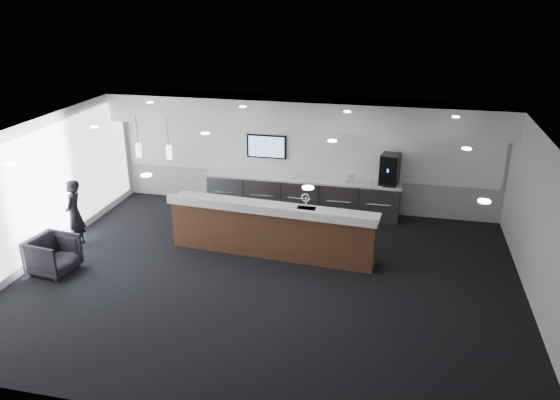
% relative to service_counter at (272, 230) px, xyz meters
% --- Properties ---
extents(ground, '(10.00, 10.00, 0.00)m').
position_rel_service_counter_xyz_m(ground, '(0.19, -1.14, -0.58)').
color(ground, black).
rests_on(ground, ground).
extents(ceiling, '(10.00, 8.00, 0.02)m').
position_rel_service_counter_xyz_m(ceiling, '(0.19, -1.14, 2.42)').
color(ceiling, black).
rests_on(ceiling, back_wall).
extents(back_wall, '(10.00, 0.02, 3.00)m').
position_rel_service_counter_xyz_m(back_wall, '(0.19, 2.86, 0.92)').
color(back_wall, silver).
rests_on(back_wall, ground).
extents(left_wall, '(0.02, 8.00, 3.00)m').
position_rel_service_counter_xyz_m(left_wall, '(-4.81, -1.14, 0.92)').
color(left_wall, silver).
rests_on(left_wall, ground).
extents(right_wall, '(0.02, 8.00, 3.00)m').
position_rel_service_counter_xyz_m(right_wall, '(5.19, -1.14, 0.92)').
color(right_wall, silver).
rests_on(right_wall, ground).
extents(soffit_bulkhead, '(10.00, 0.90, 0.70)m').
position_rel_service_counter_xyz_m(soffit_bulkhead, '(0.19, 2.41, 2.07)').
color(soffit_bulkhead, white).
rests_on(soffit_bulkhead, back_wall).
extents(alcove_panel, '(9.80, 0.06, 1.40)m').
position_rel_service_counter_xyz_m(alcove_panel, '(0.19, 2.83, 1.02)').
color(alcove_panel, white).
rests_on(alcove_panel, back_wall).
extents(window_blinds_wall, '(0.04, 7.36, 2.55)m').
position_rel_service_counter_xyz_m(window_blinds_wall, '(-4.77, -1.14, 0.92)').
color(window_blinds_wall, silver).
rests_on(window_blinds_wall, left_wall).
extents(back_credenza, '(5.06, 0.66, 0.95)m').
position_rel_service_counter_xyz_m(back_credenza, '(0.19, 2.50, -0.10)').
color(back_credenza, gray).
rests_on(back_credenza, ground).
extents(wall_tv, '(1.05, 0.08, 0.62)m').
position_rel_service_counter_xyz_m(wall_tv, '(-0.81, 2.76, 1.07)').
color(wall_tv, black).
rests_on(wall_tv, back_wall).
extents(pendant_left, '(0.12, 0.12, 0.30)m').
position_rel_service_counter_xyz_m(pendant_left, '(-2.21, -0.34, 1.67)').
color(pendant_left, '#F8E2C1').
rests_on(pendant_left, ceiling).
extents(pendant_right, '(0.12, 0.12, 0.30)m').
position_rel_service_counter_xyz_m(pendant_right, '(-2.91, -0.34, 1.67)').
color(pendant_right, '#F8E2C1').
rests_on(pendant_right, ceiling).
extents(ceiling_can_lights, '(7.00, 5.00, 0.02)m').
position_rel_service_counter_xyz_m(ceiling_can_lights, '(0.19, -1.14, 2.39)').
color(ceiling_can_lights, white).
rests_on(ceiling_can_lights, ceiling).
extents(service_counter, '(4.66, 1.13, 1.49)m').
position_rel_service_counter_xyz_m(service_counter, '(0.00, 0.00, 0.00)').
color(service_counter, '#482318').
rests_on(service_counter, ground).
extents(coffee_machine, '(0.51, 0.61, 0.77)m').
position_rel_service_counter_xyz_m(coffee_machine, '(2.39, 2.52, 0.75)').
color(coffee_machine, black).
rests_on(coffee_machine, back_credenza).
extents(info_sign_left, '(0.16, 0.06, 0.22)m').
position_rel_service_counter_xyz_m(info_sign_left, '(0.02, 2.39, 0.48)').
color(info_sign_left, white).
rests_on(info_sign_left, back_credenza).
extents(info_sign_right, '(0.17, 0.05, 0.22)m').
position_rel_service_counter_xyz_m(info_sign_right, '(1.47, 2.42, 0.48)').
color(info_sign_right, white).
rests_on(info_sign_right, back_credenza).
extents(armchair, '(0.96, 0.94, 0.78)m').
position_rel_service_counter_xyz_m(armchair, '(-4.21, -1.82, -0.19)').
color(armchair, black).
rests_on(armchair, ground).
extents(lounge_guest, '(0.50, 0.65, 1.59)m').
position_rel_service_counter_xyz_m(lounge_guest, '(-4.41, -0.62, 0.22)').
color(lounge_guest, black).
rests_on(lounge_guest, ground).
extents(cup_0, '(0.09, 0.09, 0.09)m').
position_rel_service_counter_xyz_m(cup_0, '(1.92, 2.37, 0.41)').
color(cup_0, white).
rests_on(cup_0, back_credenza).
extents(cup_1, '(0.13, 0.13, 0.09)m').
position_rel_service_counter_xyz_m(cup_1, '(1.78, 2.37, 0.41)').
color(cup_1, white).
rests_on(cup_1, back_credenza).
extents(cup_2, '(0.11, 0.11, 0.09)m').
position_rel_service_counter_xyz_m(cup_2, '(1.64, 2.37, 0.41)').
color(cup_2, white).
rests_on(cup_2, back_credenza).
extents(cup_3, '(0.12, 0.12, 0.09)m').
position_rel_service_counter_xyz_m(cup_3, '(1.50, 2.37, 0.41)').
color(cup_3, white).
rests_on(cup_3, back_credenza).
extents(cup_4, '(0.13, 0.13, 0.09)m').
position_rel_service_counter_xyz_m(cup_4, '(1.36, 2.37, 0.41)').
color(cup_4, white).
rests_on(cup_4, back_credenza).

